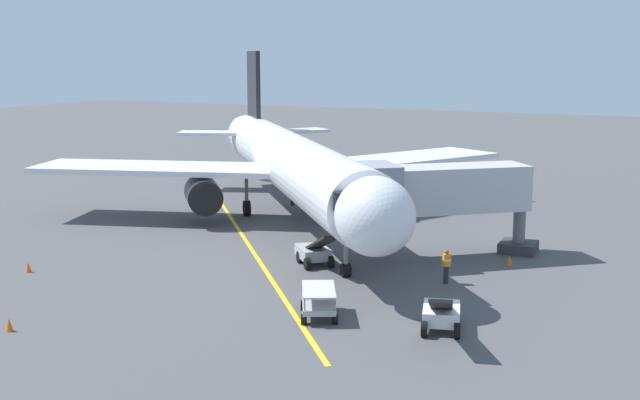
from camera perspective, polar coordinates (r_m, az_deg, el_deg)
ground_plane at (r=52.91m, az=-2.83°, el=-1.66°), size 220.00×220.00×0.00m
apron_lead_in_line at (r=47.73m, az=-5.40°, el=-3.02°), size 25.47×31.15×0.01m
airplane at (r=52.42m, az=-2.17°, el=2.68°), size 32.04×33.93×11.50m
jet_bridge at (r=43.27m, az=7.88°, el=0.60°), size 10.07×8.82×5.40m
ground_crew_marshaller at (r=39.23m, az=9.20°, el=-4.77°), size 0.45×0.47×1.71m
ground_crew_wing_walker at (r=58.81m, az=-2.05°, el=0.46°), size 0.26×0.41×1.71m
belt_loader_near_nose at (r=32.70m, az=8.84°, el=-8.20°), size 2.38×4.73×2.32m
baggage_cart_portside at (r=33.95m, az=-0.10°, el=-7.46°), size 2.45×2.95×1.27m
belt_loader_starboard_side at (r=42.14m, az=-0.40°, el=-3.81°), size 3.97×4.19×2.32m
safety_cone_nose_left at (r=34.78m, az=-21.73°, el=-8.46°), size 0.32×0.32×0.55m
safety_cone_nose_right at (r=43.55m, az=-20.51°, el=-4.61°), size 0.32×0.32×0.55m
safety_cone_wing_port at (r=43.37m, az=13.65°, el=-4.30°), size 0.32×0.32×0.55m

